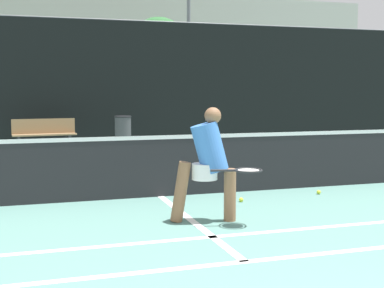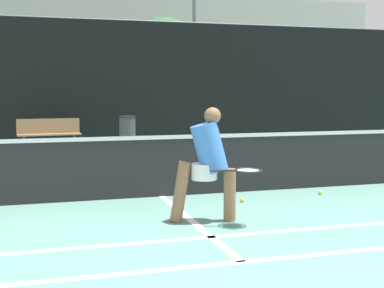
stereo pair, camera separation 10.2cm
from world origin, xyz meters
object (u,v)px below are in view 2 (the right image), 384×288
object	(u,v)px
player_practicing	(208,161)
courtside_bench	(49,133)
trash_bin	(127,132)
parked_car	(29,119)

from	to	relation	value
player_practicing	courtside_bench	world-z (taller)	player_practicing
courtside_bench	trash_bin	xyz separation A→B (m)	(2.11, -0.20, -0.01)
trash_bin	parked_car	xyz separation A→B (m)	(-2.66, 4.21, 0.18)
trash_bin	parked_car	size ratio (longest dim) A/B	0.20
player_practicing	parked_car	bearing A→B (deg)	113.78
parked_car	player_practicing	bearing A→B (deg)	-80.10
player_practicing	trash_bin	size ratio (longest dim) A/B	1.57
courtside_bench	trash_bin	distance (m)	2.12
trash_bin	parked_car	world-z (taller)	parked_car
trash_bin	parked_car	bearing A→B (deg)	122.26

